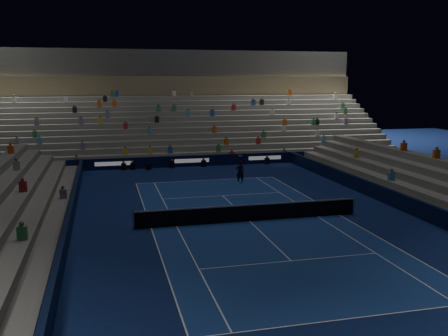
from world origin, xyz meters
name	(u,v)px	position (x,y,z in m)	size (l,w,h in m)	color
ground	(249,221)	(0.00, 0.00, 0.00)	(90.00, 90.00, 0.00)	#0C1A4A
court_surface	(249,221)	(0.00, 0.00, 0.01)	(10.97, 23.77, 0.01)	navy
sponsor_barrier_far	(192,161)	(0.00, 18.50, 0.50)	(44.00, 0.25, 1.00)	black
sponsor_barrier_east	(403,203)	(9.70, 0.00, 0.50)	(0.25, 37.00, 1.00)	black
sponsor_barrier_west	(68,224)	(-9.70, 0.00, 0.50)	(0.25, 37.00, 1.00)	black
grandstand_main	(176,121)	(0.00, 27.90, 3.38)	(44.00, 15.20, 11.20)	slate
tennis_net	(249,213)	(0.00, 0.00, 0.50)	(12.90, 0.10, 1.10)	#B2B2B7
tennis_player	(240,172)	(2.30, 10.22, 0.87)	(0.64, 0.42, 1.75)	black
broadcast_camera	(149,166)	(-3.96, 17.81, 0.27)	(0.42, 0.84, 0.51)	black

